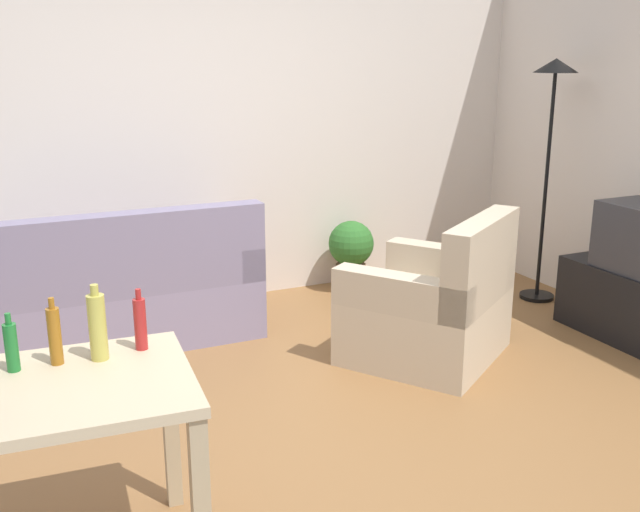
# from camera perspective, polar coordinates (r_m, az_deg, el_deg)

# --- Properties ---
(ground_plane) EXTENTS (5.20, 4.40, 0.02)m
(ground_plane) POSITION_cam_1_polar(r_m,az_deg,el_deg) (3.90, 1.78, -12.83)
(ground_plane) COLOR olive
(wall_rear) EXTENTS (5.20, 0.10, 2.70)m
(wall_rear) POSITION_cam_1_polar(r_m,az_deg,el_deg) (5.51, -8.50, 10.29)
(wall_rear) COLOR silver
(wall_rear) RESTS_ON ground_plane
(couch) EXTENTS (1.84, 0.84, 0.92)m
(couch) POSITION_cam_1_polar(r_m,az_deg,el_deg) (4.94, -15.73, -3.13)
(couch) COLOR gray
(couch) RESTS_ON ground_plane
(torchiere_lamp) EXTENTS (0.32, 0.32, 1.81)m
(torchiere_lamp) POSITION_cam_1_polar(r_m,az_deg,el_deg) (5.66, 17.71, 10.52)
(torchiere_lamp) COLOR black
(torchiere_lamp) RESTS_ON ground_plane
(desk) EXTENTS (1.25, 0.78, 0.76)m
(desk) POSITION_cam_1_polar(r_m,az_deg,el_deg) (2.72, -22.81, -11.79)
(desk) COLOR #C6B28E
(desk) RESTS_ON ground_plane
(potted_plant) EXTENTS (0.36, 0.36, 0.57)m
(potted_plant) POSITION_cam_1_polar(r_m,az_deg,el_deg) (5.78, 2.45, 0.42)
(potted_plant) COLOR brown
(potted_plant) RESTS_ON ground_plane
(armchair) EXTENTS (1.22, 1.20, 0.92)m
(armchair) POSITION_cam_1_polar(r_m,az_deg,el_deg) (4.57, 8.93, -4.06)
(armchair) COLOR beige
(armchair) RESTS_ON ground_plane
(bottle_green) EXTENTS (0.05, 0.05, 0.22)m
(bottle_green) POSITION_cam_1_polar(r_m,az_deg,el_deg) (2.80, -23.04, -6.53)
(bottle_green) COLOR #1E722D
(bottle_green) RESTS_ON desk
(bottle_amber) EXTENTS (0.05, 0.05, 0.25)m
(bottle_amber) POSITION_cam_1_polar(r_m,az_deg,el_deg) (2.79, -20.08, -5.85)
(bottle_amber) COLOR #9E6019
(bottle_amber) RESTS_ON desk
(bottle_squat) EXTENTS (0.07, 0.07, 0.29)m
(bottle_squat) POSITION_cam_1_polar(r_m,az_deg,el_deg) (2.78, -17.04, -5.29)
(bottle_squat) COLOR #BCB24C
(bottle_squat) RESTS_ON desk
(bottle_red) EXTENTS (0.05, 0.05, 0.24)m
(bottle_red) POSITION_cam_1_polar(r_m,az_deg,el_deg) (2.84, -13.91, -5.13)
(bottle_red) COLOR #AD2323
(bottle_red) RESTS_ON desk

